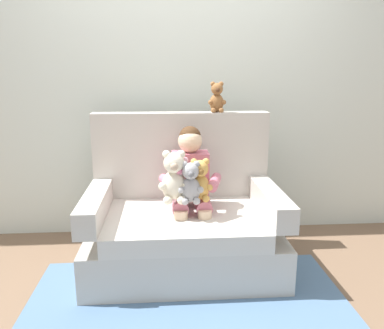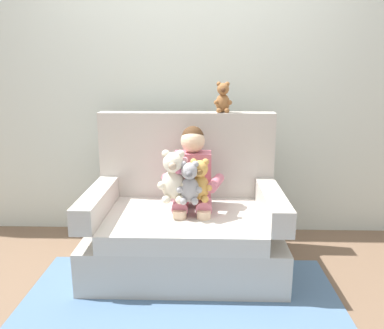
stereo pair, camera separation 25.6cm
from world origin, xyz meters
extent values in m
plane|color=brown|center=(0.00, 0.00, 0.00)|extent=(8.00, 8.00, 0.00)
cube|color=silver|center=(0.00, 0.74, 1.30)|extent=(6.00, 0.10, 2.60)
cube|color=slate|center=(0.00, -0.68, 0.01)|extent=(1.95, 1.55, 0.01)
cube|color=#BCB7AD|center=(0.00, 0.00, 0.15)|extent=(1.33, 0.89, 0.30)
cube|color=beige|center=(0.00, -0.07, 0.36)|extent=(1.05, 0.75, 0.12)
cube|color=#BCB7AD|center=(0.00, 0.38, 0.75)|extent=(1.33, 0.14, 0.65)
cube|color=#BCB7AD|center=(-0.59, -0.07, 0.50)|extent=(0.14, 0.75, 0.16)
cube|color=#BCB7AD|center=(0.59, -0.07, 0.50)|extent=(0.14, 0.75, 0.16)
cube|color=#C66B7F|center=(0.05, 0.14, 0.65)|extent=(0.26, 0.16, 0.34)
sphere|color=beige|center=(0.05, 0.14, 0.90)|extent=(0.17, 0.17, 0.17)
sphere|color=#472D19|center=(0.05, 0.15, 0.92)|extent=(0.16, 0.16, 0.16)
cylinder|color=#C66B7F|center=(-0.03, 0.01, 0.48)|extent=(0.11, 0.26, 0.11)
cylinder|color=beige|center=(-0.03, -0.12, 0.33)|extent=(0.09, 0.09, 0.30)
cylinder|color=#C66B7F|center=(0.13, 0.01, 0.48)|extent=(0.11, 0.26, 0.11)
cylinder|color=beige|center=(0.13, -0.12, 0.33)|extent=(0.09, 0.09, 0.30)
cylinder|color=#C66B7F|center=(-0.11, 0.02, 0.63)|extent=(0.13, 0.27, 0.07)
cylinder|color=#C66B7F|center=(0.21, 0.02, 0.63)|extent=(0.13, 0.27, 0.07)
ellipsoid|color=#EAA8BC|center=(-0.03, -0.06, 0.62)|extent=(0.14, 0.12, 0.18)
sphere|color=#EAA8BC|center=(-0.03, -0.07, 0.76)|extent=(0.12, 0.12, 0.12)
sphere|color=#CC6684|center=(-0.03, -0.12, 0.75)|extent=(0.04, 0.04, 0.04)
sphere|color=#EAA8BC|center=(-0.07, -0.06, 0.80)|extent=(0.05, 0.05, 0.05)
sphere|color=#EAA8BC|center=(-0.10, -0.09, 0.63)|extent=(0.05, 0.05, 0.05)
sphere|color=#EAA8BC|center=(-0.07, -0.11, 0.55)|extent=(0.05, 0.05, 0.05)
sphere|color=#EAA8BC|center=(0.01, -0.06, 0.80)|extent=(0.05, 0.05, 0.05)
sphere|color=#EAA8BC|center=(0.03, -0.09, 0.63)|extent=(0.05, 0.05, 0.05)
sphere|color=#EAA8BC|center=(0.00, -0.11, 0.55)|extent=(0.05, 0.05, 0.05)
ellipsoid|color=silver|center=(-0.07, -0.08, 0.64)|extent=(0.16, 0.14, 0.21)
sphere|color=silver|center=(-0.07, -0.10, 0.80)|extent=(0.14, 0.14, 0.14)
sphere|color=tan|center=(-0.07, -0.16, 0.79)|extent=(0.05, 0.05, 0.05)
sphere|color=silver|center=(-0.12, -0.09, 0.85)|extent=(0.05, 0.05, 0.05)
sphere|color=silver|center=(-0.14, -0.13, 0.65)|extent=(0.05, 0.05, 0.05)
sphere|color=silver|center=(-0.11, -0.15, 0.56)|extent=(0.06, 0.06, 0.06)
sphere|color=silver|center=(-0.02, -0.09, 0.85)|extent=(0.05, 0.05, 0.05)
sphere|color=silver|center=(0.01, -0.13, 0.65)|extent=(0.05, 0.05, 0.05)
sphere|color=silver|center=(-0.02, -0.15, 0.56)|extent=(0.06, 0.06, 0.06)
ellipsoid|color=gold|center=(0.10, -0.07, 0.62)|extent=(0.13, 0.11, 0.17)
sphere|color=gold|center=(0.10, -0.08, 0.75)|extent=(0.11, 0.11, 0.11)
sphere|color=brown|center=(0.10, -0.13, 0.74)|extent=(0.04, 0.04, 0.04)
sphere|color=gold|center=(0.06, -0.07, 0.80)|extent=(0.05, 0.05, 0.05)
sphere|color=gold|center=(0.04, -0.10, 0.63)|extent=(0.05, 0.05, 0.05)
sphere|color=gold|center=(0.07, -0.12, 0.55)|extent=(0.05, 0.05, 0.05)
sphere|color=gold|center=(0.14, -0.07, 0.80)|extent=(0.05, 0.05, 0.05)
sphere|color=gold|center=(0.17, -0.10, 0.63)|extent=(0.05, 0.05, 0.05)
sphere|color=gold|center=(0.14, -0.12, 0.55)|extent=(0.05, 0.05, 0.05)
ellipsoid|color=#9E9EA3|center=(0.04, -0.11, 0.62)|extent=(0.13, 0.11, 0.17)
sphere|color=#9E9EA3|center=(0.04, -0.12, 0.75)|extent=(0.11, 0.11, 0.11)
sphere|color=slate|center=(0.04, -0.17, 0.74)|extent=(0.04, 0.04, 0.04)
sphere|color=#9E9EA3|center=(0.00, -0.12, 0.79)|extent=(0.04, 0.04, 0.04)
sphere|color=#9E9EA3|center=(-0.02, -0.15, 0.63)|extent=(0.04, 0.04, 0.04)
sphere|color=#9E9EA3|center=(0.00, -0.16, 0.55)|extent=(0.05, 0.05, 0.05)
sphere|color=#9E9EA3|center=(0.08, -0.12, 0.79)|extent=(0.04, 0.04, 0.04)
sphere|color=#9E9EA3|center=(0.10, -0.15, 0.63)|extent=(0.04, 0.04, 0.04)
sphere|color=#9E9EA3|center=(0.07, -0.16, 0.55)|extent=(0.05, 0.05, 0.05)
ellipsoid|color=brown|center=(0.27, 0.38, 1.14)|extent=(0.11, 0.09, 0.14)
sphere|color=brown|center=(0.27, 0.37, 1.25)|extent=(0.09, 0.09, 0.09)
sphere|color=#4C2D19|center=(0.27, 0.33, 1.24)|extent=(0.03, 0.03, 0.03)
sphere|color=brown|center=(0.24, 0.37, 1.28)|extent=(0.04, 0.04, 0.04)
sphere|color=brown|center=(0.22, 0.35, 1.15)|extent=(0.04, 0.04, 0.04)
sphere|color=brown|center=(0.24, 0.34, 1.09)|extent=(0.04, 0.04, 0.04)
sphere|color=brown|center=(0.30, 0.37, 1.28)|extent=(0.04, 0.04, 0.04)
sphere|color=brown|center=(0.32, 0.35, 1.15)|extent=(0.04, 0.04, 0.04)
sphere|color=brown|center=(0.30, 0.34, 1.09)|extent=(0.04, 0.04, 0.04)
camera|label=1|loc=(-0.13, -2.53, 1.38)|focal=36.15mm
camera|label=2|loc=(0.13, -2.54, 1.38)|focal=36.15mm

